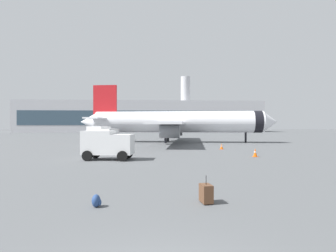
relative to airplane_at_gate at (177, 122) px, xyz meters
The scene contains 9 objects.
airplane_at_gate is the anchor object (origin of this frame).
service_truck 13.73m from the airplane_at_gate, 154.48° to the right, with size 5.20×4.54×2.90m.
cargo_van 25.96m from the airplane_at_gate, 109.45° to the right, with size 4.64×2.87×2.60m.
safety_cone_near 23.96m from the airplane_at_gate, 76.70° to the right, with size 0.44×0.44×0.84m.
safety_cone_mid 15.56m from the airplane_at_gate, 73.21° to the right, with size 0.44×0.44×0.71m.
safety_cone_far 15.07m from the airplane_at_gate, 134.05° to the right, with size 0.44×0.44×0.81m.
rolling_suitcase 38.69m from the airplane_at_gate, 93.86° to the right, with size 0.49×0.69×1.10m.
traveller_backpack 39.46m from the airplane_at_gate, 100.03° to the right, with size 0.36×0.40×0.48m.
terminal_building 79.20m from the airplane_at_gate, 96.05° to the left, with size 109.26×19.37×25.87m.
Camera 1 is at (-0.11, -4.69, 3.10)m, focal length 29.26 mm.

